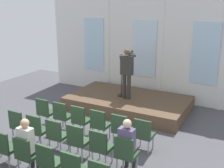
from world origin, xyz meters
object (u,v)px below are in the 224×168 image
chair_r0_c3 (100,123)px  chair_r1_c3 (78,139)px  audience_r2_c2 (28,143)px  chair_r0_c1 (62,114)px  chair_r0_c2 (80,119)px  mic_stand (121,87)px  chair_r2_c2 (26,153)px  chair_r1_c5 (126,152)px  chair_r2_c3 (49,160)px  chair_r0_c4 (121,128)px  chair_r1_c4 (101,145)px  chair_r0_c5 (144,133)px  speaker (127,70)px  chair_r1_c1 (37,128)px  chair_r1_c0 (19,124)px  audience_r1_c5 (127,143)px  chair_r0_c0 (45,111)px  chair_r1_c2 (57,134)px  chair_r2_c1 (5,146)px

chair_r0_c3 → chair_r1_c3: bearing=-90.0°
chair_r0_c3 → audience_r2_c2: (-0.66, -2.09, 0.21)m
chair_r0_c1 → audience_r2_c2: 2.20m
chair_r0_c1 → chair_r0_c2: same height
mic_stand → chair_r2_c2: size_ratio=1.65×
chair_r1_c5 → chair_r2_c3: same height
chair_r0_c1 → chair_r0_c4: 1.97m
chair_r1_c4 → chair_r0_c5: bearing=58.7°
chair_r0_c2 → chair_r2_c3: size_ratio=1.00×
speaker → chair_r0_c5: speaker is taller
chair_r1_c1 → chair_r1_c4: same height
speaker → audience_r2_c2: bearing=-94.3°
chair_r1_c0 → chair_r1_c5: 3.29m
chair_r2_c3 → chair_r0_c3: bearing=90.0°
audience_r1_c5 → chair_r0_c4: bearing=123.3°
chair_r0_c4 → chair_r1_c1: same height
chair_r0_c4 → chair_r0_c1: bearing=180.0°
speaker → chair_r0_c3: 2.64m
chair_r0_c0 → chair_r1_c4: 2.84m
chair_r1_c2 → speaker: bearing=84.5°
chair_r0_c2 → chair_r2_c1: same height
chair_r1_c0 → chair_r1_c3: same height
chair_r0_c1 → chair_r1_c0: 1.27m
chair_r1_c2 → chair_r1_c5: size_ratio=1.00×
chair_r0_c0 → chair_r1_c5: 3.46m
chair_r0_c2 → chair_r2_c2: (0.00, -2.17, 0.00)m
speaker → chair_r2_c2: speaker is taller
chair_r1_c3 → chair_r2_c2: (-0.66, -1.08, 0.00)m
chair_r0_c1 → chair_r1_c4: bearing=-28.8°
chair_r1_c5 → chair_r0_c5: bearing=90.0°
mic_stand → chair_r0_c0: mic_stand is taller
chair_r0_c0 → chair_r2_c1: same height
chair_r2_c1 → chair_r1_c0: bearing=121.3°
chair_r0_c4 → audience_r2_c2: audience_r2_c2 is taller
chair_r2_c3 → audience_r1_c5: bearing=41.5°
chair_r0_c5 → chair_r1_c5: bearing=-90.0°
chair_r2_c3 → chair_r0_c4: bearing=73.1°
chair_r0_c1 → chair_r1_c2: same height
audience_r1_c5 → chair_r2_c1: 2.88m
chair_r0_c0 → chair_r2_c3: (1.97, -2.17, 0.00)m
chair_r2_c2 → chair_r2_c3: bearing=0.0°
chair_r0_c2 → chair_r1_c1: size_ratio=1.00×
chair_r1_c0 → audience_r2_c2: 1.67m
chair_r1_c5 → chair_r1_c0: bearing=180.0°
chair_r2_c2 → audience_r2_c2: size_ratio=0.70×
chair_r0_c5 → chair_r0_c1: bearing=180.0°
chair_r0_c4 → chair_r1_c0: size_ratio=1.00×
chair_r0_c3 → chair_r1_c3: (0.00, -1.08, 0.00)m
mic_stand → chair_r0_c5: bearing=-53.6°
chair_r0_c2 → chair_r2_c3: same height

